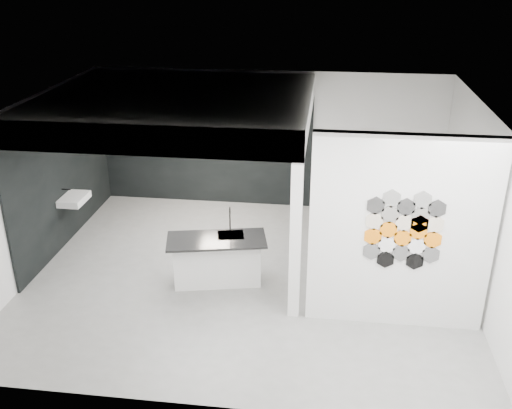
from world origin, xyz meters
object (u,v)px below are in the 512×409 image
object	(u,v)px
stockpot	(147,136)
glass_bowl	(275,143)
wall_basin	(74,199)
utensil_cup	(173,140)
kitchen_island	(217,259)
kettle	(260,142)
glass_vase	(275,143)
bottle_dark	(204,140)
partition_panel	(400,234)

from	to	relation	value
stockpot	glass_bowl	bearing A→B (deg)	0.00
wall_basin	stockpot	size ratio (longest dim) A/B	2.59
stockpot	utensil_cup	world-z (taller)	stockpot
kitchen_island	utensil_cup	xyz separation A→B (m)	(-1.50, 3.13, 0.95)
kitchen_island	kettle	world-z (taller)	kettle
wall_basin	kettle	distance (m)	3.75
wall_basin	glass_bowl	bearing A→B (deg)	31.35
glass_vase	bottle_dark	xyz separation A→B (m)	(-1.44, 0.00, 0.00)
partition_panel	kitchen_island	xyz separation A→B (m)	(-2.68, 0.74, -0.98)
stockpot	utensil_cup	distance (m)	0.54
kitchen_island	kettle	size ratio (longest dim) A/B	10.42
kitchen_island	utensil_cup	world-z (taller)	utensil_cup
partition_panel	stockpot	xyz separation A→B (m)	(-4.72, 3.87, 0.01)
stockpot	kettle	size ratio (longest dim) A/B	1.47
glass_vase	utensil_cup	world-z (taller)	glass_vase
kettle	utensil_cup	bearing A→B (deg)	157.22
bottle_dark	utensil_cup	distance (m)	0.66
wall_basin	kitchen_island	bearing A→B (deg)	-20.81
wall_basin	bottle_dark	world-z (taller)	bottle_dark
glass_bowl	bottle_dark	bearing A→B (deg)	180.00
glass_vase	utensil_cup	xyz separation A→B (m)	(-2.10, 0.00, -0.02)
stockpot	kettle	bearing A→B (deg)	0.00
partition_panel	wall_basin	world-z (taller)	partition_panel
kettle	utensil_cup	distance (m)	1.80
kitchen_island	stockpot	size ratio (longest dim) A/B	7.09
kettle	kitchen_island	bearing A→B (deg)	-118.22
partition_panel	glass_vase	xyz separation A→B (m)	(-2.08, 3.87, -0.01)
wall_basin	glass_bowl	distance (m)	4.00
kettle	glass_bowl	size ratio (longest dim) A/B	1.09
kettle	bottle_dark	size ratio (longest dim) A/B	1.15
wall_basin	glass_vase	distance (m)	4.01
wall_basin	utensil_cup	size ratio (longest dim) A/B	6.26
stockpot	glass_vase	bearing A→B (deg)	0.00
kettle	glass_vase	xyz separation A→B (m)	(0.30, 0.00, 0.00)
glass_bowl	glass_vase	size ratio (longest dim) A/B	1.06
kettle	glass_vase	world-z (taller)	glass_vase
wall_basin	kettle	bearing A→B (deg)	33.79
partition_panel	kitchen_island	distance (m)	2.95
partition_panel	glass_bowl	world-z (taller)	partition_panel
partition_panel	glass_bowl	xyz separation A→B (m)	(-2.08, 3.87, -0.03)
kettle	glass_bowl	world-z (taller)	kettle
partition_panel	kettle	world-z (taller)	partition_panel
partition_panel	utensil_cup	size ratio (longest dim) A/B	29.22
stockpot	bottle_dark	world-z (taller)	stockpot
partition_panel	wall_basin	bearing A→B (deg)	161.77
partition_panel	bottle_dark	size ratio (longest dim) A/B	20.41
utensil_cup	bottle_dark	bearing A→B (deg)	0.00
glass_bowl	kettle	bearing A→B (deg)	180.00
kitchen_island	partition_panel	bearing A→B (deg)	-27.67
stockpot	bottle_dark	size ratio (longest dim) A/B	1.69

